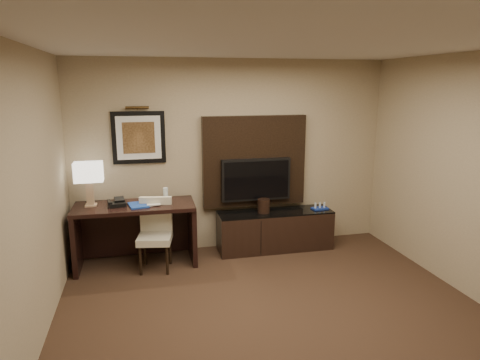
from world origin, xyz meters
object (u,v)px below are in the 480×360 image
object	(u,v)px
tv	(256,180)
credenza	(275,230)
ice_bucket	(264,206)
table_lamp	(89,185)
desk	(136,235)
water_bottle	(166,195)
desk_phone	(117,202)
minibar_tray	(320,206)
desk_chair	(155,238)

from	to	relation	value
tv	credenza	bearing A→B (deg)	-29.06
ice_bucket	tv	bearing A→B (deg)	116.29
table_lamp	desk	bearing A→B (deg)	-7.57
table_lamp	water_bottle	world-z (taller)	table_lamp
desk_phone	water_bottle	distance (m)	0.63
table_lamp	minibar_tray	bearing A→B (deg)	-0.03
credenza	minibar_tray	size ratio (longest dim) A/B	7.13
tv	table_lamp	size ratio (longest dim) A/B	1.80
tv	ice_bucket	distance (m)	0.39
desk	desk_chair	size ratio (longest dim) A/B	1.78
tv	desk	bearing A→B (deg)	-171.96
tv	water_bottle	world-z (taller)	tv
table_lamp	desk_phone	size ratio (longest dim) A/B	2.63
desk	water_bottle	distance (m)	0.65
desk_chair	water_bottle	world-z (taller)	water_bottle
table_lamp	desk_phone	world-z (taller)	table_lamp
minibar_tray	desk	bearing A→B (deg)	-178.47
minibar_tray	desk_chair	bearing A→B (deg)	-172.97
desk_chair	table_lamp	xyz separation A→B (m)	(-0.78, 0.30, 0.67)
credenza	water_bottle	world-z (taller)	water_bottle
desk_chair	tv	bearing A→B (deg)	28.15
desk_chair	water_bottle	xyz separation A→B (m)	(0.17, 0.26, 0.49)
tv	ice_bucket	xyz separation A→B (m)	(0.07, -0.15, -0.35)
tv	desk_chair	world-z (taller)	tv
desk	desk_phone	world-z (taller)	desk_phone
desk_chair	ice_bucket	distance (m)	1.59
credenza	table_lamp	xyz separation A→B (m)	(-2.49, -0.03, 0.82)
desk_chair	table_lamp	bearing A→B (deg)	169.69
desk_phone	water_bottle	world-z (taller)	water_bottle
desk_phone	ice_bucket	distance (m)	2.00
table_lamp	water_bottle	distance (m)	0.97
desk_phone	minibar_tray	world-z (taller)	desk_phone
desk	water_bottle	xyz separation A→B (m)	(0.41, 0.04, 0.51)
minibar_tray	water_bottle	bearing A→B (deg)	-179.12
table_lamp	ice_bucket	bearing A→B (deg)	0.42
tv	desk_chair	distance (m)	1.64
desk	credenza	xyz separation A→B (m)	(1.95, 0.10, -0.13)
table_lamp	desk_phone	xyz separation A→B (m)	(0.33, -0.09, -0.23)
ice_bucket	minibar_tray	size ratio (longest dim) A/B	0.85
table_lamp	water_bottle	xyz separation A→B (m)	(0.95, -0.04, -0.18)
desk	tv	size ratio (longest dim) A/B	1.54
water_bottle	ice_bucket	bearing A→B (deg)	2.22
desk	minibar_tray	xyz separation A→B (m)	(2.62, 0.07, 0.20)
credenza	desk	bearing A→B (deg)	-176.62
ice_bucket	water_bottle	bearing A→B (deg)	-177.78
tv	minibar_tray	distance (m)	1.03
desk_phone	desk_chair	bearing A→B (deg)	-35.83
desk	minibar_tray	size ratio (longest dim) A/B	6.66
water_bottle	minibar_tray	distance (m)	2.24
desk_phone	water_bottle	xyz separation A→B (m)	(0.62, 0.05, 0.04)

